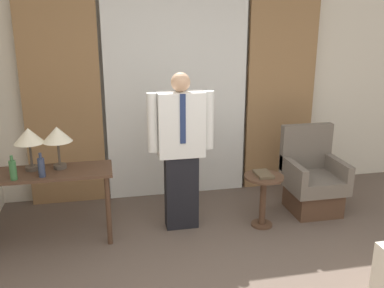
{
  "coord_description": "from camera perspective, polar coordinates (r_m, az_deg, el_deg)",
  "views": [
    {
      "loc": [
        -0.87,
        -2.33,
        2.21
      ],
      "look_at": [
        -0.04,
        1.66,
        0.97
      ],
      "focal_mm": 40.0,
      "sensor_mm": 36.0,
      "label": 1
    }
  ],
  "objects": [
    {
      "name": "wall_back",
      "position": [
        5.33,
        -2.28,
        7.62
      ],
      "size": [
        10.0,
        0.06,
        2.7
      ],
      "color": "silver",
      "rests_on": "ground_plane"
    },
    {
      "name": "curtain_sheer_center",
      "position": [
        5.21,
        -2.03,
        6.74
      ],
      "size": [
        1.72,
        0.06,
        2.58
      ],
      "color": "white",
      "rests_on": "ground_plane"
    },
    {
      "name": "curtain_drape_left",
      "position": [
        5.16,
        -16.94,
        5.92
      ],
      "size": [
        0.88,
        0.06,
        2.58
      ],
      "color": "#997047",
      "rests_on": "ground_plane"
    },
    {
      "name": "curtain_drape_right",
      "position": [
        5.59,
        11.73,
        7.1
      ],
      "size": [
        0.88,
        0.06,
        2.58
      ],
      "color": "#997047",
      "rests_on": "ground_plane"
    },
    {
      "name": "desk",
      "position": [
        4.41,
        -18.77,
        -5.02
      ],
      "size": [
        1.26,
        0.46,
        0.75
      ],
      "color": "#4C3323",
      "rests_on": "ground_plane"
    },
    {
      "name": "table_lamp_left",
      "position": [
        4.36,
        -20.94,
        0.81
      ],
      "size": [
        0.28,
        0.28,
        0.42
      ],
      "color": "#4C4238",
      "rests_on": "desk"
    },
    {
      "name": "table_lamp_right",
      "position": [
        4.32,
        -17.53,
        1.03
      ],
      "size": [
        0.28,
        0.28,
        0.42
      ],
      "color": "#4C4238",
      "rests_on": "desk"
    },
    {
      "name": "bottle_near_edge",
      "position": [
        4.21,
        -19.44,
        -2.91
      ],
      "size": [
        0.06,
        0.06,
        0.23
      ],
      "color": "#2D3851",
      "rests_on": "desk"
    },
    {
      "name": "bottle_by_lamp",
      "position": [
        4.23,
        -22.77,
        -3.19
      ],
      "size": [
        0.06,
        0.06,
        0.23
      ],
      "color": "#336638",
      "rests_on": "desk"
    },
    {
      "name": "person",
      "position": [
        4.4,
        -1.47,
        -0.4
      ],
      "size": [
        0.69,
        0.23,
        1.67
      ],
      "color": "black",
      "rests_on": "ground_plane"
    },
    {
      "name": "armchair",
      "position": [
        5.16,
        15.72,
        -4.86
      ],
      "size": [
        0.62,
        0.62,
        0.98
      ],
      "color": "#4C3323",
      "rests_on": "ground_plane"
    },
    {
      "name": "side_table",
      "position": [
        4.65,
        9.48,
        -6.36
      ],
      "size": [
        0.42,
        0.42,
        0.58
      ],
      "color": "#4C3323",
      "rests_on": "ground_plane"
    },
    {
      "name": "book",
      "position": [
        4.58,
        9.49,
        -3.98
      ],
      "size": [
        0.16,
        0.25,
        0.03
      ],
      "color": "brown",
      "rests_on": "side_table"
    }
  ]
}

